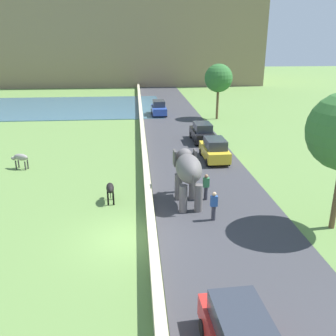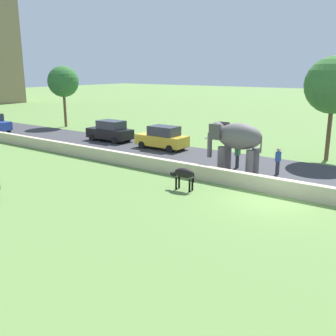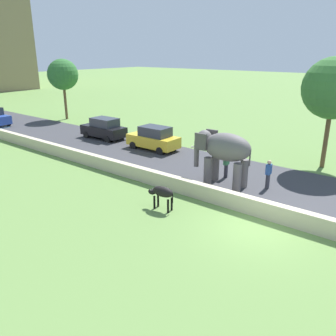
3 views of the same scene
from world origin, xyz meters
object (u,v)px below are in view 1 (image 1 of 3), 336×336
at_px(elephant, 188,171).
at_px(car_blue, 159,108).
at_px(person_trailing, 214,206).
at_px(car_yellow, 215,150).
at_px(cow_black, 110,189).
at_px(person_beside_elephant, 206,187).
at_px(cow_grey, 20,158).
at_px(car_black, 202,133).

bearing_deg(elephant, car_blue, 89.98).
height_order(person_trailing, car_yellow, car_yellow).
bearing_deg(person_trailing, cow_black, 152.51).
height_order(person_beside_elephant, person_trailing, same).
distance_m(cow_grey, cow_black, 9.34).
xyz_separation_m(person_beside_elephant, cow_black, (-5.54, 0.26, -0.04)).
distance_m(person_trailing, car_black, 15.52).
xyz_separation_m(cow_grey, cow_black, (6.82, -6.39, 0.00)).
height_order(car_black, car_blue, same).
bearing_deg(cow_black, car_blue, 80.12).
distance_m(elephant, car_yellow, 8.36).
bearing_deg(car_blue, person_trailing, -87.85).
bearing_deg(elephant, car_yellow, 67.58).
bearing_deg(cow_black, car_black, 58.91).
bearing_deg(cow_grey, car_yellow, 2.50).
bearing_deg(cow_grey, elephant, -32.05).
bearing_deg(elephant, person_beside_elephant, 18.39).
xyz_separation_m(elephant, car_blue, (0.01, 25.95, -1.14)).
relative_size(elephant, car_yellow, 0.87).
distance_m(elephant, cow_grey, 13.29).
relative_size(car_yellow, cow_black, 2.85).
distance_m(person_trailing, cow_grey, 15.37).
bearing_deg(car_blue, cow_grey, -120.68).
distance_m(car_yellow, cow_grey, 14.39).
relative_size(car_blue, cow_grey, 2.84).
height_order(elephant, car_black, elephant).
distance_m(car_black, car_yellow, 5.52).
height_order(person_beside_elephant, cow_grey, person_beside_elephant).
relative_size(car_blue, cow_black, 2.86).
height_order(person_trailing, cow_black, person_trailing).
bearing_deg(elephant, cow_grey, 147.95).
xyz_separation_m(elephant, person_beside_elephant, (1.14, 0.38, -1.16)).
xyz_separation_m(person_beside_elephant, person_trailing, (-0.07, -2.58, 0.00)).
relative_size(elephant, person_beside_elephant, 2.14).
bearing_deg(car_black, person_beside_elephant, -98.97).
distance_m(car_yellow, car_blue, 18.57).
distance_m(car_blue, cow_grey, 22.01).
relative_size(person_beside_elephant, car_yellow, 0.41).
relative_size(cow_grey, cow_black, 1.01).
bearing_deg(cow_grey, person_trailing, -36.91).
relative_size(car_black, cow_black, 2.86).
distance_m(person_beside_elephant, car_yellow, 7.55).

